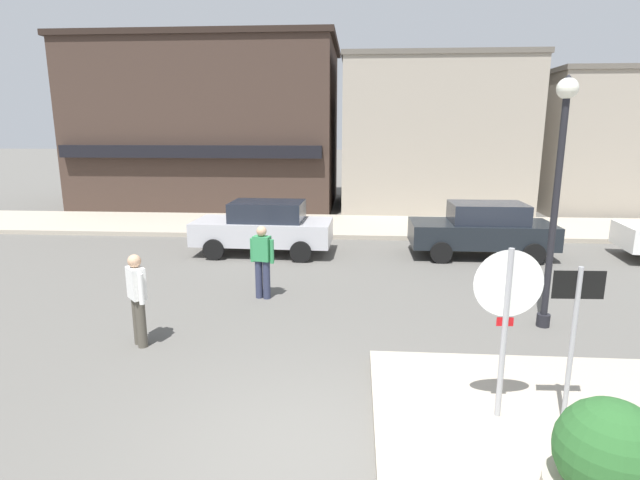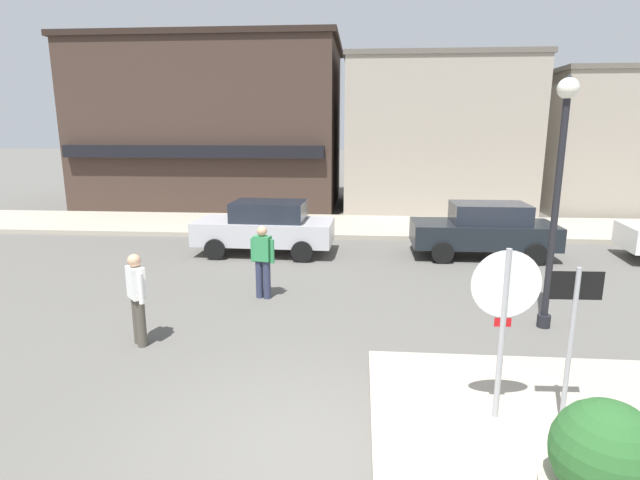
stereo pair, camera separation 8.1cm
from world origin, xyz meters
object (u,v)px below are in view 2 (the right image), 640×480
planter (604,469)px  lamp_post (560,169)px  pedestrian_crossing_near (137,297)px  pedestrian_crossing_far (263,260)px  parked_car_nearest (266,227)px  stop_sign (504,313)px  parked_car_second (484,229)px  one_way_sign (572,330)px

planter → lamp_post: bearing=76.5°
pedestrian_crossing_near → pedestrian_crossing_far: (1.65, 2.56, 0.00)m
parked_car_nearest → pedestrian_crossing_far: 3.97m
stop_sign → planter: stop_sign is taller
parked_car_second → pedestrian_crossing_far: pedestrian_crossing_far is taller
stop_sign → pedestrian_crossing_far: 5.96m
stop_sign → lamp_post: lamp_post is taller
one_way_sign → parked_car_second: one_way_sign is taller
stop_sign → pedestrian_crossing_near: bearing=160.0°
planter → pedestrian_crossing_near: pedestrian_crossing_near is taller
stop_sign → parked_car_second: size_ratio=0.57×
stop_sign → parked_car_second: (1.84, 8.61, -0.71)m
one_way_sign → parked_car_nearest: size_ratio=0.52×
lamp_post → parked_car_nearest: (-6.23, 5.10, -2.15)m
one_way_sign → pedestrian_crossing_far: (-4.60, 4.57, -0.46)m
lamp_post → parked_car_second: bearing=89.1°
stop_sign → pedestrian_crossing_near: 5.84m
parked_car_second → pedestrian_crossing_near: bearing=-137.8°
stop_sign → one_way_sign: stop_sign is taller
lamp_post → parked_car_second: 5.68m
parked_car_nearest → pedestrian_crossing_near: bearing=-98.6°
parked_car_second → planter: bearing=-97.1°
planter → lamp_post: (1.17, 4.84, 2.40)m
pedestrian_crossing_near → parked_car_second: bearing=42.2°
planter → pedestrian_crossing_near: 6.98m
lamp_post → pedestrian_crossing_far: size_ratio=2.82×
parked_car_second → pedestrian_crossing_far: (-5.64, -4.07, 0.06)m
pedestrian_crossing_near → lamp_post: bearing=10.7°
parked_car_second → pedestrian_crossing_near: pedestrian_crossing_near is taller
lamp_post → planter: bearing=-103.5°
stop_sign → planter: 1.86m
one_way_sign → planter: one_way_sign is taller
stop_sign → pedestrian_crossing_far: size_ratio=1.43×
planter → pedestrian_crossing_far: 7.47m
one_way_sign → planter: 1.67m
parked_car_nearest → pedestrian_crossing_near: size_ratio=2.52×
planter → parked_car_nearest: size_ratio=0.30×
one_way_sign → pedestrian_crossing_near: size_ratio=1.30×
parked_car_second → one_way_sign: bearing=-96.9°
stop_sign → one_way_sign: (0.79, -0.03, -0.19)m
one_way_sign → parked_car_nearest: bearing=121.9°
one_way_sign → parked_car_second: 8.72m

